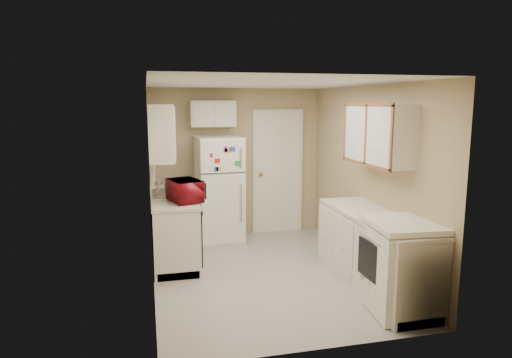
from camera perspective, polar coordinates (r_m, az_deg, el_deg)
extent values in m
plane|color=beige|center=(6.00, 1.14, -11.67)|extent=(3.80, 3.80, 0.00)
plane|color=white|center=(5.60, 1.22, 11.87)|extent=(3.80, 3.80, 0.00)
plane|color=tan|center=(5.50, -13.08, -0.89)|extent=(3.80, 3.80, 0.00)
plane|color=tan|center=(6.18, 13.83, 0.21)|extent=(3.80, 3.80, 0.00)
plane|color=tan|center=(7.52, -2.49, 2.09)|extent=(2.80, 2.80, 0.00)
plane|color=tan|center=(3.91, 8.25, -4.94)|extent=(2.80, 2.80, 0.00)
cube|color=silver|center=(6.55, -10.27, -5.85)|extent=(0.60, 1.80, 0.90)
cube|color=black|center=(5.99, -7.16, -6.85)|extent=(0.03, 0.58, 0.72)
cube|color=gray|center=(6.61, -10.46, -2.08)|extent=(0.54, 0.74, 0.16)
imported|color=maroon|center=(5.99, -8.86, -1.38)|extent=(0.57, 0.43, 0.34)
imported|color=beige|center=(6.80, -11.02, -0.57)|extent=(0.09, 0.10, 0.17)
cube|color=silver|center=(6.49, -12.95, 4.24)|extent=(0.10, 0.98, 1.08)
cube|color=silver|center=(5.65, -11.80, 5.56)|extent=(0.30, 0.45, 0.70)
cube|color=white|center=(7.15, -4.61, -1.34)|extent=(0.71, 0.69, 1.66)
cube|color=silver|center=(7.24, -5.45, 8.13)|extent=(0.70, 0.30, 0.40)
cube|color=white|center=(7.67, 2.72, 0.88)|extent=(0.86, 0.06, 2.08)
cube|color=silver|center=(5.53, 14.55, -8.91)|extent=(0.60, 2.00, 0.90)
cube|color=white|center=(5.07, 17.65, -10.30)|extent=(0.73, 0.86, 0.98)
cube|color=silver|center=(5.61, 15.04, 5.41)|extent=(0.30, 1.20, 0.70)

